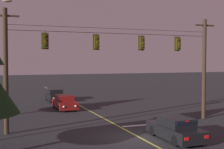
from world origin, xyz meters
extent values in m
plane|color=#28282B|center=(0.00, 0.00, 0.00)|extent=(180.00, 180.00, 0.00)
cube|color=#D1C64C|center=(0.00, 9.85, 0.00)|extent=(0.14, 60.00, 0.01)
cube|color=silver|center=(1.90, 3.25, 0.00)|extent=(3.40, 0.36, 0.01)
cylinder|color=#38281C|center=(-7.75, 3.85, 4.10)|extent=(0.32, 0.32, 8.19)
cube|color=#38281C|center=(-7.75, 3.85, 7.69)|extent=(1.80, 0.12, 0.12)
cylinder|color=slate|center=(-7.75, 3.85, 7.34)|extent=(0.12, 0.12, 0.18)
cylinder|color=#38281C|center=(7.75, 3.85, 4.10)|extent=(0.32, 0.32, 8.19)
cube|color=#38281C|center=(7.75, 3.85, 7.69)|extent=(1.80, 0.12, 0.12)
cylinder|color=slate|center=(7.75, 3.85, 7.34)|extent=(0.12, 0.12, 0.18)
cylinder|color=black|center=(0.00, 3.85, 6.79)|extent=(15.50, 0.03, 0.03)
cylinder|color=black|center=(0.00, 3.85, 7.14)|extent=(15.50, 0.02, 0.02)
cylinder|color=black|center=(-5.19, 3.85, 6.70)|extent=(0.04, 0.04, 0.18)
cube|color=#332D0A|center=(-5.19, 3.85, 6.13)|extent=(0.32, 0.26, 0.96)
cube|color=#332D0A|center=(-5.19, 4.00, 6.13)|extent=(0.48, 0.03, 1.12)
sphere|color=#380A0A|center=(-5.19, 3.69, 6.42)|extent=(0.17, 0.17, 0.17)
cylinder|color=#332D0A|center=(-5.19, 3.65, 6.46)|extent=(0.20, 0.10, 0.20)
sphere|color=orange|center=(-5.19, 3.69, 6.13)|extent=(0.17, 0.17, 0.17)
cylinder|color=#332D0A|center=(-5.19, 3.65, 6.18)|extent=(0.20, 0.10, 0.20)
sphere|color=black|center=(-5.19, 3.69, 5.84)|extent=(0.17, 0.17, 0.17)
cylinder|color=#332D0A|center=(-5.19, 3.65, 5.89)|extent=(0.20, 0.10, 0.20)
cylinder|color=black|center=(-1.55, 3.85, 6.70)|extent=(0.04, 0.04, 0.18)
cube|color=#332D0A|center=(-1.55, 3.85, 6.13)|extent=(0.32, 0.26, 0.96)
cube|color=#332D0A|center=(-1.55, 4.00, 6.13)|extent=(0.48, 0.03, 1.12)
sphere|color=#380A0A|center=(-1.55, 3.69, 6.42)|extent=(0.17, 0.17, 0.17)
cylinder|color=#332D0A|center=(-1.55, 3.65, 6.46)|extent=(0.20, 0.10, 0.20)
sphere|color=orange|center=(-1.55, 3.69, 6.13)|extent=(0.17, 0.17, 0.17)
cylinder|color=#332D0A|center=(-1.55, 3.65, 6.18)|extent=(0.20, 0.10, 0.20)
sphere|color=black|center=(-1.55, 3.69, 5.84)|extent=(0.17, 0.17, 0.17)
cylinder|color=#332D0A|center=(-1.55, 3.65, 5.89)|extent=(0.20, 0.10, 0.20)
cylinder|color=black|center=(2.06, 3.85, 6.70)|extent=(0.04, 0.04, 0.18)
cube|color=#332D0A|center=(2.06, 3.85, 6.13)|extent=(0.32, 0.26, 0.96)
cube|color=#332D0A|center=(2.06, 4.00, 6.13)|extent=(0.48, 0.03, 1.12)
sphere|color=#380A0A|center=(2.06, 3.69, 6.42)|extent=(0.17, 0.17, 0.17)
cylinder|color=#332D0A|center=(2.06, 3.65, 6.46)|extent=(0.20, 0.10, 0.20)
sphere|color=orange|center=(2.06, 3.69, 6.13)|extent=(0.17, 0.17, 0.17)
cylinder|color=#332D0A|center=(2.06, 3.65, 6.18)|extent=(0.20, 0.10, 0.20)
sphere|color=black|center=(2.06, 3.69, 5.84)|extent=(0.17, 0.17, 0.17)
cylinder|color=#332D0A|center=(2.06, 3.65, 5.89)|extent=(0.20, 0.10, 0.20)
cylinder|color=black|center=(5.23, 3.85, 6.70)|extent=(0.04, 0.04, 0.18)
cube|color=#332D0A|center=(5.23, 3.85, 6.13)|extent=(0.32, 0.26, 0.96)
cube|color=#332D0A|center=(5.23, 4.00, 6.13)|extent=(0.48, 0.03, 1.12)
sphere|color=#380A0A|center=(5.23, 3.69, 6.42)|extent=(0.17, 0.17, 0.17)
cylinder|color=#332D0A|center=(5.23, 3.65, 6.46)|extent=(0.20, 0.10, 0.20)
sphere|color=orange|center=(5.23, 3.69, 6.13)|extent=(0.17, 0.17, 0.17)
cylinder|color=#332D0A|center=(5.23, 3.65, 6.18)|extent=(0.20, 0.10, 0.20)
sphere|color=black|center=(5.23, 3.69, 5.84)|extent=(0.17, 0.17, 0.17)
cylinder|color=#332D0A|center=(5.23, 3.65, 5.89)|extent=(0.20, 0.10, 0.20)
cube|color=black|center=(1.82, -1.25, 0.51)|extent=(1.80, 4.30, 0.68)
cube|color=black|center=(1.82, -1.37, 1.12)|extent=(1.51, 2.15, 0.54)
cube|color=black|center=(1.82, -0.43, 1.12)|extent=(1.40, 0.21, 0.48)
cube|color=black|center=(1.82, -2.43, 1.12)|extent=(1.37, 0.18, 0.46)
cylinder|color=black|center=(1.03, 0.09, 0.32)|extent=(0.22, 0.64, 0.64)
cylinder|color=black|center=(2.61, 0.09, 0.32)|extent=(0.22, 0.64, 0.64)
cylinder|color=black|center=(1.03, -2.58, 0.32)|extent=(0.22, 0.64, 0.64)
cylinder|color=black|center=(2.61, -2.58, 0.32)|extent=(0.22, 0.64, 0.64)
cube|color=red|center=(1.17, -3.41, 0.61)|extent=(0.28, 0.03, 0.18)
cube|color=red|center=(2.47, -3.41, 0.61)|extent=(0.28, 0.03, 0.18)
cube|color=red|center=(1.82, -2.54, 1.35)|extent=(0.24, 0.04, 0.06)
cube|color=maroon|center=(-1.99, 12.82, 0.51)|extent=(1.80, 4.30, 0.68)
cube|color=maroon|center=(-1.99, 12.94, 1.12)|extent=(1.51, 2.15, 0.54)
cube|color=black|center=(-1.99, 12.00, 1.12)|extent=(1.40, 0.21, 0.48)
cube|color=black|center=(-1.99, 14.00, 1.12)|extent=(1.37, 0.18, 0.46)
cylinder|color=black|center=(-1.20, 11.49, 0.32)|extent=(0.22, 0.64, 0.64)
cylinder|color=black|center=(-2.79, 11.49, 0.32)|extent=(0.22, 0.64, 0.64)
cylinder|color=black|center=(-1.20, 14.15, 0.32)|extent=(0.22, 0.64, 0.64)
cylinder|color=black|center=(-2.79, 14.15, 0.32)|extent=(0.22, 0.64, 0.64)
sphere|color=white|center=(-1.44, 10.65, 0.57)|extent=(0.20, 0.20, 0.20)
sphere|color=white|center=(-2.55, 10.65, 0.57)|extent=(0.20, 0.20, 0.20)
cube|color=black|center=(-1.73, 19.47, 0.51)|extent=(1.80, 4.30, 0.68)
cube|color=black|center=(-1.73, 19.59, 1.12)|extent=(1.51, 2.15, 0.54)
cube|color=black|center=(-1.73, 18.65, 1.12)|extent=(1.40, 0.21, 0.48)
cube|color=black|center=(-1.73, 20.65, 1.12)|extent=(1.37, 0.18, 0.46)
cylinder|color=black|center=(-0.94, 18.14, 0.32)|extent=(0.22, 0.64, 0.64)
cylinder|color=black|center=(-2.53, 18.14, 0.32)|extent=(0.22, 0.64, 0.64)
cylinder|color=black|center=(-0.94, 20.80, 0.32)|extent=(0.22, 0.64, 0.64)
cylinder|color=black|center=(-2.53, 20.80, 0.32)|extent=(0.22, 0.64, 0.64)
sphere|color=white|center=(-1.18, 17.30, 0.57)|extent=(0.20, 0.20, 0.20)
sphere|color=white|center=(-2.29, 17.30, 0.57)|extent=(0.20, 0.20, 0.20)
ellipsoid|color=beige|center=(-7.65, 1.93, 8.33)|extent=(0.56, 0.30, 0.22)
camera|label=1|loc=(-8.36, -17.34, 4.80)|focal=49.64mm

